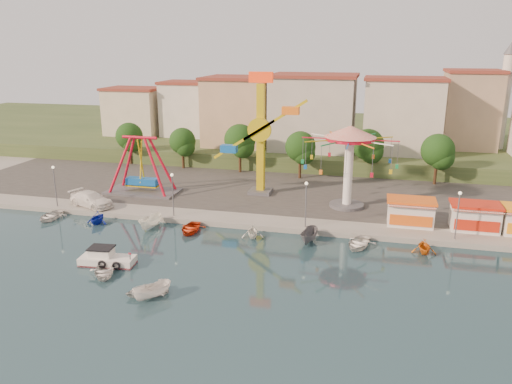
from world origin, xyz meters
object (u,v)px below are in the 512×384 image
(kamikaze_tower, at_px, (264,138))
(van, at_px, (91,199))
(pirate_ship_ride, at_px, (141,166))
(skiff, at_px, (152,291))
(wave_swinger, at_px, (350,148))
(cabin_motorboat, at_px, (106,259))
(rowboat_a, at_px, (104,272))

(kamikaze_tower, distance_m, van, 23.78)
(pirate_ship_ride, height_order, skiff, pirate_ship_ride)
(wave_swinger, bearing_deg, cabin_motorboat, -134.35)
(pirate_ship_ride, distance_m, cabin_motorboat, 22.94)
(skiff, bearing_deg, cabin_motorboat, -179.60)
(wave_swinger, xyz_separation_m, skiff, (-14.16, -27.27, -7.50))
(rowboat_a, height_order, skiff, skiff)
(pirate_ship_ride, xyz_separation_m, cabin_motorboat, (6.66, -21.60, -3.90))
(pirate_ship_ride, bearing_deg, rowboat_a, -72.12)
(cabin_motorboat, bearing_deg, pirate_ship_ride, 100.98)
(wave_swinger, distance_m, rowboat_a, 32.66)
(van, bearing_deg, rowboat_a, -125.84)
(skiff, xyz_separation_m, van, (-17.58, 19.70, 0.83))
(wave_swinger, bearing_deg, van, -166.58)
(skiff, bearing_deg, wave_swinger, 99.11)
(kamikaze_tower, relative_size, van, 2.60)
(pirate_ship_ride, distance_m, skiff, 30.55)
(rowboat_a, distance_m, skiff, 6.92)
(van, bearing_deg, wave_swinger, -56.61)
(kamikaze_tower, bearing_deg, cabin_motorboat, -111.45)
(cabin_motorboat, xyz_separation_m, skiff, (7.30, -5.33, 0.20))
(pirate_ship_ride, relative_size, van, 1.57)
(rowboat_a, bearing_deg, pirate_ship_ride, 79.32)
(wave_swinger, height_order, skiff, wave_swinger)
(pirate_ship_ride, relative_size, wave_swinger, 0.86)
(kamikaze_tower, xyz_separation_m, cabin_motorboat, (-9.84, -25.03, -7.87))
(van, bearing_deg, kamikaze_tower, -42.10)
(wave_swinger, distance_m, van, 33.31)
(skiff, relative_size, van, 0.56)
(pirate_ship_ride, height_order, van, pirate_ship_ride)
(wave_swinger, distance_m, skiff, 31.63)
(skiff, height_order, van, van)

